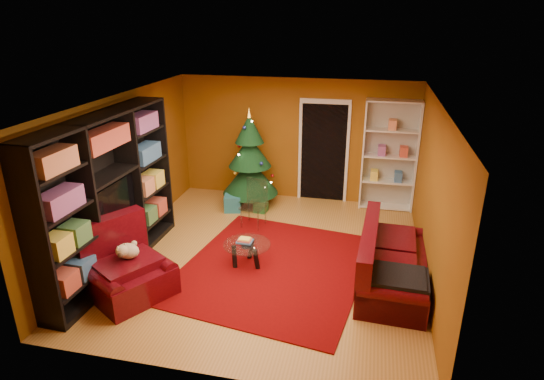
% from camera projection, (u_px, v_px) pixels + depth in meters
% --- Properties ---
extents(floor, '(5.00, 5.50, 0.05)m').
position_uv_depth(floor, '(267.00, 258.00, 7.64)').
color(floor, '#AC7632').
rests_on(floor, ground).
extents(ceiling, '(5.00, 5.50, 0.05)m').
position_uv_depth(ceiling, '(266.00, 100.00, 6.68)').
color(ceiling, silver).
rests_on(ceiling, wall_back).
extents(wall_back, '(5.00, 0.05, 2.60)m').
position_uv_depth(wall_back, '(296.00, 140.00, 9.68)').
color(wall_back, brown).
rests_on(wall_back, ground).
extents(wall_left, '(0.05, 5.50, 2.60)m').
position_uv_depth(wall_left, '(121.00, 173.00, 7.67)').
color(wall_left, brown).
rests_on(wall_left, ground).
extents(wall_right, '(0.05, 5.50, 2.60)m').
position_uv_depth(wall_right, '(434.00, 197.00, 6.65)').
color(wall_right, brown).
rests_on(wall_right, ground).
extents(doorway, '(1.06, 0.60, 2.16)m').
position_uv_depth(doorway, '(323.00, 153.00, 9.61)').
color(doorway, black).
rests_on(doorway, floor).
extents(rug, '(3.21, 3.59, 0.02)m').
position_uv_depth(rug, '(274.00, 268.00, 7.28)').
color(rug, '#680405').
rests_on(rug, floor).
extents(media_unit, '(0.57, 3.22, 2.46)m').
position_uv_depth(media_unit, '(108.00, 196.00, 6.87)').
color(media_unit, black).
rests_on(media_unit, floor).
extents(christmas_tree, '(1.47, 1.47, 2.08)m').
position_uv_depth(christmas_tree, '(250.00, 159.00, 9.39)').
color(christmas_tree, black).
rests_on(christmas_tree, floor).
extents(gift_box_teal, '(0.40, 0.40, 0.33)m').
position_uv_depth(gift_box_teal, '(233.00, 203.00, 9.36)').
color(gift_box_teal, '#1E6C81').
rests_on(gift_box_teal, floor).
extents(gift_box_green, '(0.28, 0.28, 0.26)m').
position_uv_depth(gift_box_green, '(261.00, 206.00, 9.32)').
color(gift_box_green, '#1C5825').
rests_on(gift_box_green, floor).
extents(white_bookshelf, '(1.07, 0.39, 2.31)m').
position_uv_depth(white_bookshelf, '(389.00, 156.00, 9.17)').
color(white_bookshelf, white).
rests_on(white_bookshelf, floor).
extents(armchair, '(1.57, 1.57, 0.89)m').
position_uv_depth(armchair, '(128.00, 267.00, 6.46)').
color(armchair, '#41050D').
rests_on(armchair, rug).
extents(dog, '(0.47, 0.50, 0.29)m').
position_uv_depth(dog, '(128.00, 251.00, 6.45)').
color(dog, beige).
rests_on(dog, armchair).
extents(sofa, '(1.04, 2.14, 0.90)m').
position_uv_depth(sofa, '(394.00, 257.00, 6.72)').
color(sofa, '#41050D').
rests_on(sofa, rug).
extents(coffee_table, '(0.78, 0.78, 0.48)m').
position_uv_depth(coffee_table, '(247.00, 254.00, 7.30)').
color(coffee_table, gray).
rests_on(coffee_table, rug).
extents(acrylic_chair, '(0.50, 0.53, 0.83)m').
position_uv_depth(acrylic_chair, '(253.00, 207.00, 8.56)').
color(acrylic_chair, '#66605B').
rests_on(acrylic_chair, rug).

